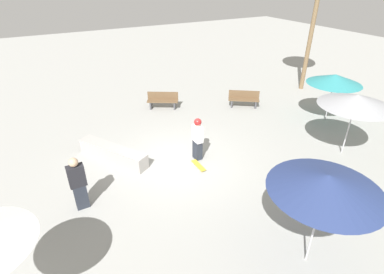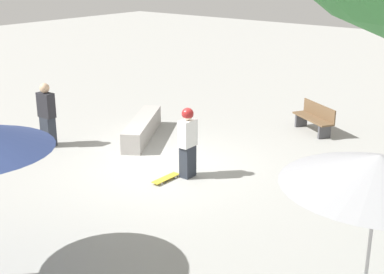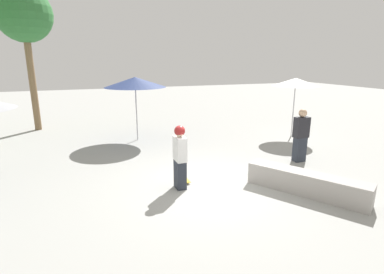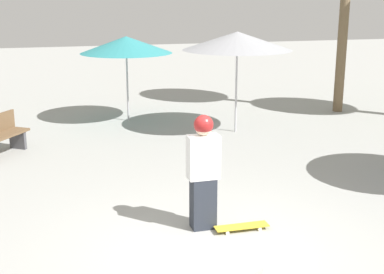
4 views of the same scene
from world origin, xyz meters
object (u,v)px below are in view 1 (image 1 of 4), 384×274
Objects in this scene: shade_umbrella_grey at (356,100)px; bystander_watching at (78,184)px; skateboard at (198,165)px; skater_main at (198,138)px; shade_umbrella_teal at (335,79)px; concrete_ledge at (113,153)px; bench_near at (244,99)px; bench_far at (163,101)px; shade_umbrella_navy at (327,183)px.

shade_umbrella_grey is 9.94m from bystander_watching.
skater_main is at bearing 154.82° from skateboard.
shade_umbrella_grey reaches higher than shade_umbrella_teal.
concrete_ledge is 1.16× the size of shade_umbrella_teal.
shade_umbrella_grey is (8.14, -3.85, 1.96)m from concrete_ledge.
shade_umbrella_grey reaches higher than bench_near.
bench_far is (-3.84, 1.86, 0.00)m from bench_near.
shade_umbrella_teal is at bearing 37.35° from shade_umbrella_navy.
bench_near is at bearing 127.63° from skateboard.
shade_umbrella_teal is at bearing 51.81° from shade_umbrella_grey.
concrete_ledge is at bearing 113.89° from shade_umbrella_navy.
shade_umbrella_navy is 1.49× the size of bystander_watching.
shade_umbrella_grey reaches higher than skateboard.
skater_main is at bearing -26.70° from concrete_ledge.
skateboard is 4.27m from bystander_watching.
bench_near reaches higher than skateboard.
shade_umbrella_grey is (5.51, -1.88, 2.19)m from skateboard.
shade_umbrella_navy is 6.71m from bystander_watching.
shade_umbrella_navy is (-4.47, -8.55, 2.00)m from bench_near.
skater_main is 5.56m from shade_umbrella_navy.
shade_umbrella_navy is (3.01, -6.80, 2.14)m from concrete_ledge.
shade_umbrella_navy reaches higher than shade_umbrella_teal.
skateboard is at bearing 1.82° from bystander_watching.
concrete_ledge is 1.81× the size of bench_near.
bench_far is 0.61× the size of shade_umbrella_navy.
shade_umbrella_grey is (0.66, -5.60, 1.82)m from bench_near.
bench_far is at bearing 121.08° from shade_umbrella_grey.
shade_umbrella_grey is at bearing -25.30° from concrete_ledge.
skater_main reaches higher than skateboard.
skater_main is at bearing 8.32° from bystander_watching.
bench_near is 5.92m from shade_umbrella_grey.
concrete_ledge is at bearing 75.01° from bench_far.
shade_umbrella_navy reaches higher than bench_far.
shade_umbrella_navy is at bearing -46.09° from bystander_watching.
shade_umbrella_navy reaches higher than bystander_watching.
bench_near is 4.40m from shade_umbrella_teal.
skateboard is 0.50× the size of bench_far.
shade_umbrella_teal is 1.37× the size of bystander_watching.
bench_far reaches higher than concrete_ledge.
concrete_ledge is at bearing 53.52° from bystander_watching.
concrete_ledge is at bearing 47.94° from bench_near.
bench_far is 8.90m from shade_umbrella_grey.
skateboard is 0.30× the size of shade_umbrella_grey.
skater_main is at bearing 91.45° from shade_umbrella_navy.
bench_far is 10.62m from shade_umbrella_navy.
shade_umbrella_teal is at bearing 171.93° from bench_far.
bench_near and bench_far have the same top height.
skater_main is at bearing 111.64° from bench_far.
shade_umbrella_navy is 0.99× the size of shade_umbrella_grey.
skateboard is at bearing 72.23° from bench_near.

